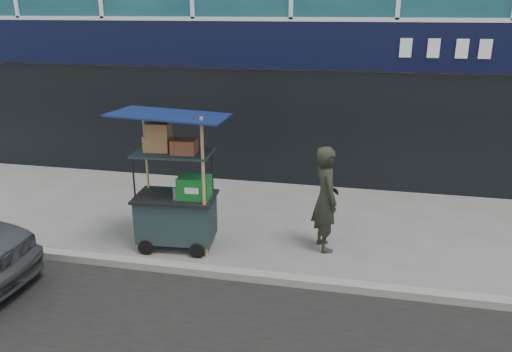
# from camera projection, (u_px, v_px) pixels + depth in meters

# --- Properties ---
(ground) EXTENTS (80.00, 80.00, 0.00)m
(ground) POSITION_uv_depth(u_px,v_px,m) (247.00, 272.00, 7.20)
(ground) COLOR #5E5E5A
(ground) RESTS_ON ground
(curb) EXTENTS (80.00, 0.18, 0.12)m
(curb) POSITION_uv_depth(u_px,v_px,m) (244.00, 275.00, 7.00)
(curb) COLOR gray
(curb) RESTS_ON ground
(vendor_cart) EXTENTS (1.73, 1.28, 2.22)m
(vendor_cart) POSITION_uv_depth(u_px,v_px,m) (176.00, 201.00, 7.74)
(vendor_cart) COLOR #19282B
(vendor_cart) RESTS_ON ground
(vendor_man) EXTENTS (0.60, 0.72, 1.67)m
(vendor_man) POSITION_uv_depth(u_px,v_px,m) (326.00, 199.00, 7.66)
(vendor_man) COLOR black
(vendor_man) RESTS_ON ground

